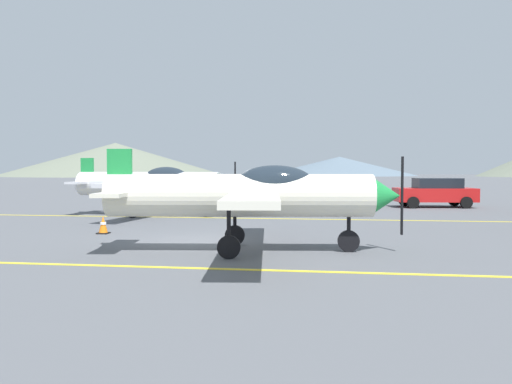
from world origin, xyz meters
TOP-DOWN VIEW (x-y plane):
  - ground_plane at (0.00, 0.00)m, footprint 400.00×400.00m
  - apron_line_near at (0.00, -3.76)m, footprint 80.00×0.16m
  - apron_line_far at (0.00, 7.38)m, footprint 80.00×0.16m
  - airplane_near at (1.61, -1.38)m, footprint 7.69×8.82m
  - airplane_mid at (-4.27, 7.94)m, footprint 7.68×8.82m
  - car_sedan at (9.41, 15.24)m, footprint 4.48×2.40m
  - traffic_cone_side at (-3.75, 1.54)m, footprint 0.36×0.36m
  - hill_left at (-63.44, 140.44)m, footprint 70.30×70.30m
  - hill_centerleft at (6.81, 157.15)m, footprint 50.13×50.13m

SIDE VIEW (x-z plane):
  - ground_plane at x=0.00m, z-range 0.00..0.00m
  - apron_line_near at x=0.00m, z-range 0.00..0.01m
  - apron_line_far at x=0.00m, z-range 0.00..0.01m
  - traffic_cone_side at x=-3.75m, z-range -0.01..0.58m
  - car_sedan at x=9.41m, z-range 0.03..1.65m
  - airplane_near at x=1.61m, z-range 0.17..2.80m
  - airplane_mid at x=-4.27m, z-range 0.17..2.80m
  - hill_centerleft at x=6.81m, z-range 0.00..6.21m
  - hill_left at x=-63.44m, z-range 0.00..10.40m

